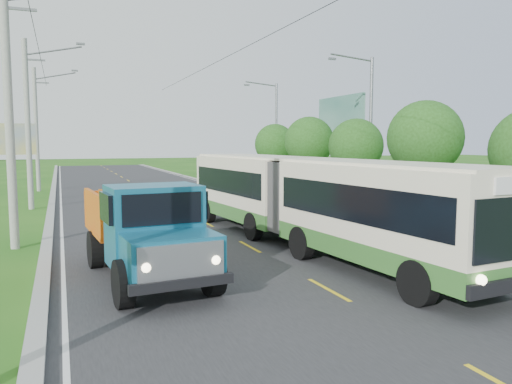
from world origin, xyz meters
TOP-DOWN VIEW (x-y plane):
  - ground at (0.00, 0.00)m, footprint 240.00×240.00m
  - road at (0.00, 20.00)m, footprint 14.00×120.00m
  - curb_left at (-7.20, 20.00)m, footprint 0.40×120.00m
  - curb_right at (7.15, 20.00)m, footprint 0.30×120.00m
  - edge_line_left at (-6.65, 20.00)m, footprint 0.12×120.00m
  - edge_line_right at (6.65, 20.00)m, footprint 0.12×120.00m
  - centre_dash at (0.00, 0.00)m, footprint 0.12×2.20m
  - railing_right at (8.00, 14.00)m, footprint 0.04×40.00m
  - pole_near at (-8.26, 9.00)m, footprint 3.51×0.32m
  - pole_mid at (-8.26, 21.00)m, footprint 3.51×0.32m
  - pole_far at (-8.26, 33.00)m, footprint 3.51×0.32m
  - tree_third at (9.86, 8.14)m, footprint 3.60×3.62m
  - tree_fourth at (9.86, 14.14)m, footprint 3.24×3.31m
  - tree_fifth at (9.86, 20.14)m, footprint 3.48×3.52m
  - tree_back at (9.86, 26.14)m, footprint 3.30×3.36m
  - streetlight_mid at (10.64, 14.00)m, footprint 3.02×0.20m
  - streetlight_far at (10.64, 28.00)m, footprint 3.02×0.20m
  - planter_near at (8.60, 6.00)m, footprint 0.64×0.64m
  - planter_mid at (8.60, 14.00)m, footprint 0.64×0.64m
  - planter_far at (8.60, 22.00)m, footprint 0.64×0.64m
  - billboard_left at (-9.50, 24.00)m, footprint 3.00×0.20m
  - billboard_right at (12.30, 20.00)m, footprint 0.24×6.00m
  - bus at (2.03, 5.14)m, footprint 4.16×17.28m
  - dump_truck at (-4.37, 2.94)m, footprint 3.11×6.91m

SIDE VIEW (x-z plane):
  - ground at x=0.00m, z-range 0.00..0.00m
  - road at x=0.00m, z-range 0.00..0.02m
  - edge_line_left at x=-6.65m, z-range 0.02..0.02m
  - edge_line_right at x=6.65m, z-range 0.02..0.02m
  - centre_dash at x=0.00m, z-range 0.02..0.02m
  - curb_right at x=7.15m, z-range 0.00..0.10m
  - curb_left at x=-7.20m, z-range 0.00..0.15m
  - planter_near at x=8.60m, z-range -0.05..0.62m
  - planter_mid at x=8.60m, z-range -0.05..0.62m
  - planter_far at x=8.60m, z-range -0.05..0.62m
  - railing_right at x=8.00m, z-range 0.00..0.60m
  - dump_truck at x=-4.37m, z-range 0.19..3.01m
  - bus at x=2.03m, z-range 0.33..3.64m
  - tree_fourth at x=9.86m, z-range 0.89..6.29m
  - tree_back at x=9.86m, z-range 0.90..6.40m
  - tree_fifth at x=9.86m, z-range 0.95..6.75m
  - billboard_left at x=-9.50m, z-range 1.27..6.47m
  - tree_third at x=9.86m, z-range 0.99..6.99m
  - streetlight_mid at x=10.64m, z-range 0.37..9.44m
  - streetlight_far at x=10.64m, z-range 0.37..9.44m
  - pole_near at x=-8.26m, z-range 0.09..10.09m
  - pole_mid at x=-8.26m, z-range 0.09..10.09m
  - pole_far at x=-8.26m, z-range 0.09..10.09m
  - billboard_right at x=12.30m, z-range 1.69..8.99m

